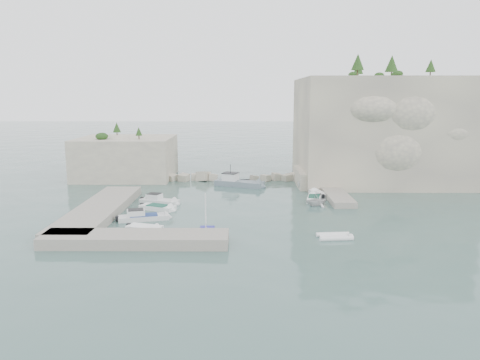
{
  "coord_description": "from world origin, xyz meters",
  "views": [
    {
      "loc": [
        0.45,
        -55.88,
        14.32
      ],
      "look_at": [
        0.0,
        6.0,
        3.0
      ],
      "focal_mm": 35.0,
      "sensor_mm": 36.0,
      "label": 1
    }
  ],
  "objects_px": {
    "motorboat_d": "(144,220)",
    "inflatable_dinghy": "(335,238)",
    "motorboat_c": "(158,210)",
    "work_boat": "(239,186)",
    "motorboat_b": "(160,203)",
    "rowboat": "(206,236)",
    "tender_east_a": "(317,205)",
    "tender_east_b": "(314,200)",
    "motorboat_e": "(145,231)",
    "tender_east_d": "(311,190)",
    "tender_east_c": "(318,196)"
  },
  "relations": [
    {
      "from": "motorboat_d",
      "to": "inflatable_dinghy",
      "type": "relative_size",
      "value": 1.69
    },
    {
      "from": "motorboat_e",
      "to": "tender_east_b",
      "type": "xyz_separation_m",
      "value": [
        20.29,
        14.78,
        0.0
      ]
    },
    {
      "from": "tender_east_d",
      "to": "tender_east_a",
      "type": "bearing_deg",
      "value": -177.54
    },
    {
      "from": "rowboat",
      "to": "tender_east_c",
      "type": "distance_m",
      "value": 24.56
    },
    {
      "from": "inflatable_dinghy",
      "to": "tender_east_a",
      "type": "distance_m",
      "value": 14.2
    },
    {
      "from": "tender_east_a",
      "to": "motorboat_c",
      "type": "bearing_deg",
      "value": 73.95
    },
    {
      "from": "rowboat",
      "to": "tender_east_a",
      "type": "height_order",
      "value": "tender_east_a"
    },
    {
      "from": "motorboat_d",
      "to": "rowboat",
      "type": "xyz_separation_m",
      "value": [
        7.73,
        -6.33,
        0.0
      ]
    },
    {
      "from": "work_boat",
      "to": "tender_east_a",
      "type": "bearing_deg",
      "value": -30.18
    },
    {
      "from": "motorboat_b",
      "to": "rowboat",
      "type": "xyz_separation_m",
      "value": [
        7.35,
        -14.69,
        0.0
      ]
    },
    {
      "from": "work_boat",
      "to": "rowboat",
      "type": "bearing_deg",
      "value": -75.0
    },
    {
      "from": "motorboat_b",
      "to": "work_boat",
      "type": "bearing_deg",
      "value": 69.13
    },
    {
      "from": "tender_east_d",
      "to": "inflatable_dinghy",
      "type": "bearing_deg",
      "value": -176.05
    },
    {
      "from": "rowboat",
      "to": "tender_east_a",
      "type": "distance_m",
      "value": 19.16
    },
    {
      "from": "motorboat_e",
      "to": "tender_east_d",
      "type": "xyz_separation_m",
      "value": [
        20.87,
        21.66,
        0.0
      ]
    },
    {
      "from": "motorboat_e",
      "to": "rowboat",
      "type": "distance_m",
      "value": 6.98
    },
    {
      "from": "motorboat_c",
      "to": "tender_east_c",
      "type": "distance_m",
      "value": 23.22
    },
    {
      "from": "motorboat_c",
      "to": "motorboat_b",
      "type": "relative_size",
      "value": 0.86
    },
    {
      "from": "tender_east_d",
      "to": "tender_east_b",
      "type": "bearing_deg",
      "value": -178.33
    },
    {
      "from": "motorboat_e",
      "to": "tender_east_d",
      "type": "distance_m",
      "value": 30.07
    },
    {
      "from": "tender_east_b",
      "to": "work_boat",
      "type": "relative_size",
      "value": 0.59
    },
    {
      "from": "work_boat",
      "to": "tender_east_c",
      "type": "bearing_deg",
      "value": -9.75
    },
    {
      "from": "motorboat_d",
      "to": "inflatable_dinghy",
      "type": "xyz_separation_m",
      "value": [
        20.82,
        -6.9,
        0.0
      ]
    },
    {
      "from": "motorboat_b",
      "to": "inflatable_dinghy",
      "type": "xyz_separation_m",
      "value": [
        20.45,
        -15.25,
        0.0
      ]
    },
    {
      "from": "motorboat_d",
      "to": "tender_east_b",
      "type": "distance_m",
      "value": 23.7
    },
    {
      "from": "motorboat_c",
      "to": "tender_east_a",
      "type": "height_order",
      "value": "tender_east_a"
    },
    {
      "from": "motorboat_d",
      "to": "rowboat",
      "type": "height_order",
      "value": "motorboat_d"
    },
    {
      "from": "motorboat_b",
      "to": "motorboat_d",
      "type": "bearing_deg",
      "value": -72.26
    },
    {
      "from": "tender_east_b",
      "to": "tender_east_c",
      "type": "height_order",
      "value": "same"
    },
    {
      "from": "motorboat_d",
      "to": "motorboat_c",
      "type": "bearing_deg",
      "value": 66.81
    },
    {
      "from": "motorboat_b",
      "to": "rowboat",
      "type": "relative_size",
      "value": 1.25
    },
    {
      "from": "motorboat_e",
      "to": "rowboat",
      "type": "relative_size",
      "value": 0.9
    },
    {
      "from": "tender_east_a",
      "to": "tender_east_b",
      "type": "height_order",
      "value": "tender_east_a"
    },
    {
      "from": "motorboat_c",
      "to": "work_boat",
      "type": "distance_m",
      "value": 18.6
    },
    {
      "from": "inflatable_dinghy",
      "to": "work_boat",
      "type": "xyz_separation_m",
      "value": [
        -9.89,
        27.33,
        0.0
      ]
    },
    {
      "from": "motorboat_d",
      "to": "tender_east_d",
      "type": "height_order",
      "value": "tender_east_d"
    },
    {
      "from": "motorboat_b",
      "to": "tender_east_a",
      "type": "xyz_separation_m",
      "value": [
        20.81,
        -1.06,
        0.0
      ]
    },
    {
      "from": "motorboat_b",
      "to": "tender_east_d",
      "type": "height_order",
      "value": "tender_east_d"
    },
    {
      "from": "motorboat_b",
      "to": "work_boat",
      "type": "relative_size",
      "value": 0.68
    },
    {
      "from": "rowboat",
      "to": "inflatable_dinghy",
      "type": "bearing_deg",
      "value": -91.56
    },
    {
      "from": "rowboat",
      "to": "tender_east_a",
      "type": "xyz_separation_m",
      "value": [
        13.46,
        13.63,
        0.0
      ]
    },
    {
      "from": "work_boat",
      "to": "motorboat_d",
      "type": "bearing_deg",
      "value": -96.33
    },
    {
      "from": "motorboat_c",
      "to": "tender_east_d",
      "type": "relative_size",
      "value": 1.16
    },
    {
      "from": "rowboat",
      "to": "tender_east_c",
      "type": "xyz_separation_m",
      "value": [
        14.58,
        19.76,
        0.0
      ]
    },
    {
      "from": "motorboat_e",
      "to": "tender_east_d",
      "type": "bearing_deg",
      "value": 65.15
    },
    {
      "from": "tender_east_a",
      "to": "motorboat_e",
      "type": "bearing_deg",
      "value": 97.31
    },
    {
      "from": "rowboat",
      "to": "inflatable_dinghy",
      "type": "distance_m",
      "value": 13.1
    },
    {
      "from": "motorboat_d",
      "to": "motorboat_e",
      "type": "bearing_deg",
      "value": -91.74
    },
    {
      "from": "rowboat",
      "to": "inflatable_dinghy",
      "type": "relative_size",
      "value": 1.23
    },
    {
      "from": "inflatable_dinghy",
      "to": "motorboat_c",
      "type": "bearing_deg",
      "value": 144.45
    }
  ]
}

